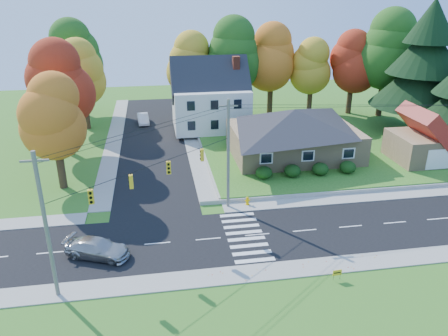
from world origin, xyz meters
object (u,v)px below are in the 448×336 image
object	(u,v)px
fire_hydrant	(247,201)
ranch_house	(294,132)
white_car	(143,119)
silver_sedan	(97,248)

from	to	relation	value
fire_hydrant	ranch_house	bearing A→B (deg)	54.50
white_car	silver_sedan	bearing A→B (deg)	-99.80
ranch_house	silver_sedan	bearing A→B (deg)	-140.00
silver_sedan	white_car	size ratio (longest dim) A/B	1.13
ranch_house	silver_sedan	distance (m)	26.71
silver_sedan	ranch_house	bearing A→B (deg)	-27.61
ranch_house	silver_sedan	world-z (taller)	ranch_house
white_car	fire_hydrant	bearing A→B (deg)	-75.72
silver_sedan	white_car	distance (m)	34.40
ranch_house	fire_hydrant	size ratio (longest dim) A/B	17.15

